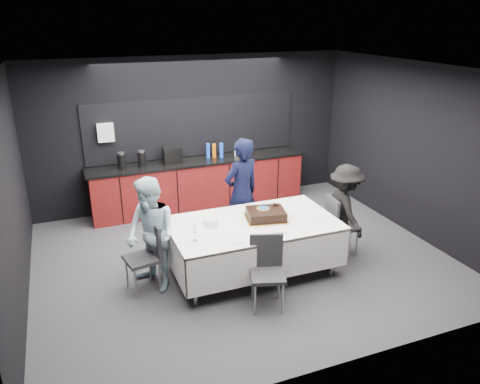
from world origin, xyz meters
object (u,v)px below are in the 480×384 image
Objects in this scene: chair_near at (267,266)px; person_left at (151,235)px; chair_right at (338,221)px; person_right at (345,210)px; chair_left at (147,252)px; person_center at (242,193)px; party_table at (253,231)px; champagne_flute at (195,229)px; cake_assembly at (266,214)px; plate_stack at (211,222)px.

chair_near is 1.57m from person_left.
person_right is at bearing 3.21° from chair_right.
person_center is at bearing 23.61° from chair_left.
chair_near is at bearing -100.22° from party_table.
chair_right is 0.60× the size of person_left.
champagne_flute is at bearing 27.57° from person_left.
person_center is at bearing 65.34° from person_right.
cake_assembly is at bearing -179.67° from chair_right.
person_left is at bearing 179.04° from plate_stack.
party_table is at bearing -10.77° from plate_stack.
chair_right reaches higher than plate_stack.
chair_near is at bearing -152.16° from chair_right.
person_left is (0.07, -0.02, 0.24)m from chair_left.
chair_right reaches higher than party_table.
party_table is at bearing 60.90° from person_center.
chair_left is (-0.89, 0.03, -0.30)m from plate_stack.
chair_right is at bearing 129.17° from person_center.
person_center is (0.74, 0.74, 0.05)m from plate_stack.
plate_stack is at bearing 47.24° from champagne_flute.
chair_near is 0.65× the size of person_right.
chair_near reaches higher than party_table.
person_left is at bearing 176.96° from cake_assembly.
chair_right is 0.20m from person_right.
party_table is 2.51× the size of chair_left.
chair_right is (2.33, 0.29, -0.40)m from champagne_flute.
plate_stack is 0.22× the size of chair_left.
plate_stack is 0.11× the size of person_center.
party_table is 10.36× the size of champagne_flute.
chair_left is 0.53× the size of person_center.
champagne_flute is at bearing -165.58° from cake_assembly.
chair_right is at bearing 99.05° from person_right.
chair_left and chair_near have the same top height.
person_center reaches higher than plate_stack.
cake_assembly is at bearing 96.40° from person_right.
plate_stack is (-0.58, 0.11, 0.19)m from party_table.
plate_stack is at bearing 178.15° from chair_right.
chair_right is at bearing -1.92° from chair_left.
chair_right is (1.43, 0.04, -0.11)m from party_table.
person_center is at bearing 90.03° from person_left.
plate_stack is 0.82m from person_left.
person_center is (1.07, 1.10, -0.06)m from champagne_flute.
person_center reaches higher than party_table.
person_right is (2.99, -0.09, 0.17)m from chair_left.
champagne_flute reaches higher than party_table.
person_center is 1.13× the size of person_left.
chair_right is at bearing -1.85° from plate_stack.
chair_left reaches higher than plate_stack.
cake_assembly is 0.69× the size of chair_left.
cake_assembly is at bearing -3.55° from chair_left.
person_right is at bearing 131.39° from person_center.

